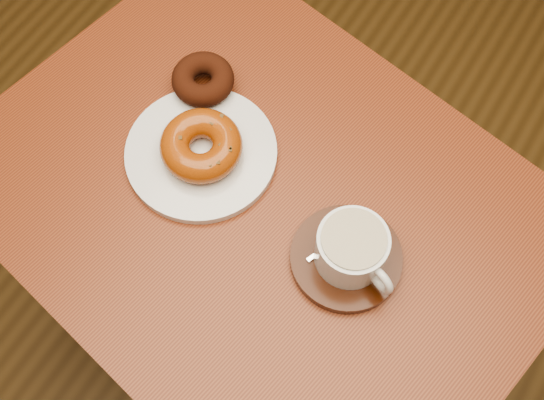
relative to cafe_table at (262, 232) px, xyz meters
The scene contains 8 objects.
ground 0.75m from the cafe_table, 126.73° to the left, with size 6.00×6.00×0.00m, color #543A1A.
cafe_table is the anchor object (origin of this frame).
donut_plate 0.18m from the cafe_table, behind, with size 0.23×0.23×0.01m, color silver.
donut_cinnamon 0.26m from the cafe_table, 147.27° to the left, with size 0.10×0.10×0.04m, color #38160B.
donut_caramel 0.20m from the cafe_table, behind, with size 0.15×0.15×0.05m.
saucer 0.21m from the cafe_table, ahead, with size 0.16×0.16×0.02m, color black.
coffee_cup 0.24m from the cafe_table, ahead, with size 0.13×0.10×0.07m.
teaspoon 0.21m from the cafe_table, ahead, with size 0.05×0.10×0.01m.
Camera 1 is at (0.43, -0.61, 1.72)m, focal length 45.00 mm.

